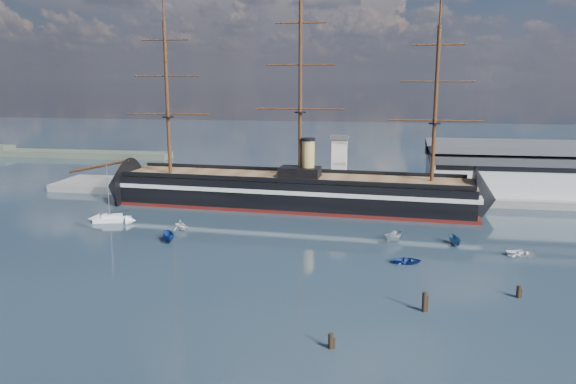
# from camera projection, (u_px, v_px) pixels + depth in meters

# --- Properties ---
(ground) EXTENTS (600.00, 600.00, 0.00)m
(ground) POSITION_uv_depth(u_px,v_px,m) (313.00, 229.00, 121.22)
(ground) COLOR #1E2937
(ground) RESTS_ON ground
(quay) EXTENTS (180.00, 18.00, 2.00)m
(quay) POSITION_uv_depth(u_px,v_px,m) (365.00, 196.00, 154.36)
(quay) COLOR slate
(quay) RESTS_ON ground
(warehouse) EXTENTS (63.00, 21.00, 11.60)m
(warehouse) POSITION_uv_depth(u_px,v_px,m) (548.00, 170.00, 148.76)
(warehouse) COLOR #B7BABC
(warehouse) RESTS_ON ground
(quay_tower) EXTENTS (5.00, 5.00, 15.00)m
(quay_tower) POSITION_uv_depth(u_px,v_px,m) (339.00, 162.00, 150.65)
(quay_tower) COLOR silver
(quay_tower) RESTS_ON ground
(shoreline) EXTENTS (120.00, 10.00, 4.00)m
(shoreline) POSITION_uv_depth(u_px,v_px,m) (12.00, 152.00, 235.48)
(shoreline) COLOR #3F4C38
(shoreline) RESTS_ON ground
(warship) EXTENTS (113.38, 22.06, 53.94)m
(warship) POSITION_uv_depth(u_px,v_px,m) (285.00, 191.00, 141.28)
(warship) COLOR black
(warship) RESTS_ON ground
(sailboat) EXTENTS (8.52, 4.42, 13.08)m
(sailboat) POSITION_uv_depth(u_px,v_px,m) (112.00, 218.00, 126.77)
(sailboat) COLOR white
(sailboat) RESTS_ON ground
(motorboat_a) EXTENTS (6.36, 5.00, 2.43)m
(motorboat_a) POSITION_uv_depth(u_px,v_px,m) (169.00, 242.00, 111.86)
(motorboat_a) COLOR navy
(motorboat_a) RESTS_ON ground
(motorboat_b) EXTENTS (1.56, 3.31, 1.50)m
(motorboat_b) POSITION_uv_depth(u_px,v_px,m) (407.00, 263.00, 98.79)
(motorboat_b) COLOR navy
(motorboat_b) RESTS_ON ground
(motorboat_c) EXTENTS (6.48, 5.30, 2.49)m
(motorboat_c) POSITION_uv_depth(u_px,v_px,m) (393.00, 242.00, 111.39)
(motorboat_c) COLOR gray
(motorboat_c) RESTS_ON ground
(motorboat_d) EXTENTS (6.47, 6.95, 2.44)m
(motorboat_d) POSITION_uv_depth(u_px,v_px,m) (181.00, 230.00, 120.37)
(motorboat_d) COLOR white
(motorboat_d) RESTS_ON ground
(motorboat_e) EXTENTS (1.66, 3.43, 1.55)m
(motorboat_e) POSITION_uv_depth(u_px,v_px,m) (521.00, 256.00, 102.77)
(motorboat_e) COLOR white
(motorboat_e) RESTS_ON ground
(motorboat_f) EXTENTS (5.70, 3.36, 2.14)m
(motorboat_f) POSITION_uv_depth(u_px,v_px,m) (455.00, 245.00, 109.58)
(motorboat_f) COLOR #315882
(motorboat_f) RESTS_ON ground
(piling_near_mid) EXTENTS (0.64, 0.64, 2.64)m
(piling_near_mid) POSITION_uv_depth(u_px,v_px,m) (331.00, 348.00, 67.77)
(piling_near_mid) COLOR black
(piling_near_mid) RESTS_ON ground
(piling_near_right) EXTENTS (0.64, 0.64, 3.56)m
(piling_near_right) POSITION_uv_depth(u_px,v_px,m) (424.00, 312.00, 78.45)
(piling_near_right) COLOR black
(piling_near_right) RESTS_ON ground
(piling_far_right) EXTENTS (0.64, 0.64, 2.62)m
(piling_far_right) POSITION_uv_depth(u_px,v_px,m) (518.00, 298.00, 83.44)
(piling_far_right) COLOR black
(piling_far_right) RESTS_ON ground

